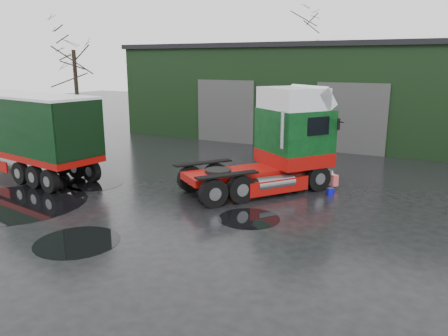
# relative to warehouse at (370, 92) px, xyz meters

# --- Properties ---
(ground) EXTENTS (100.00, 100.00, 0.00)m
(ground) POSITION_rel_warehouse_xyz_m (-2.00, -20.00, -3.16)
(ground) COLOR black
(warehouse) EXTENTS (32.40, 12.40, 6.30)m
(warehouse) POSITION_rel_warehouse_xyz_m (0.00, 0.00, 0.00)
(warehouse) COLOR black
(warehouse) RESTS_ON ground
(hero_tractor) EXTENTS (6.30, 7.14, 4.19)m
(hero_tractor) POSITION_rel_warehouse_xyz_m (-1.80, -15.50, -1.06)
(hero_tractor) COLOR #093713
(hero_tractor) RESTS_ON ground
(trailer_left) EXTENTS (12.42, 4.38, 3.78)m
(trailer_left) POSITION_rel_warehouse_xyz_m (-13.98, -17.66, -1.26)
(trailer_left) COLOR silver
(trailer_left) RESTS_ON ground
(wash_bucket) EXTENTS (0.37, 0.37, 0.27)m
(wash_bucket) POSITION_rel_warehouse_xyz_m (1.11, -14.60, -3.02)
(wash_bucket) COLOR #0B08B8
(wash_bucket) RESTS_ON ground
(tree_left) EXTENTS (4.40, 4.40, 8.50)m
(tree_left) POSITION_rel_warehouse_xyz_m (-19.00, -8.00, 1.09)
(tree_left) COLOR black
(tree_left) RESTS_ON ground
(tree_back_a) EXTENTS (4.40, 4.40, 9.50)m
(tree_back_a) POSITION_rel_warehouse_xyz_m (-8.00, 10.00, 1.59)
(tree_back_a) COLOR black
(tree_back_a) RESTS_ON ground
(puddle_0) EXTENTS (2.49, 2.49, 0.01)m
(puddle_0) POSITION_rel_warehouse_xyz_m (-4.35, -22.66, -3.15)
(puddle_0) COLOR black
(puddle_0) RESTS_ON ground
(puddle_1) EXTENTS (2.10, 2.10, 0.01)m
(puddle_1) POSITION_rel_warehouse_xyz_m (-0.67, -18.53, -3.15)
(puddle_1) COLOR black
(puddle_1) RESTS_ON ground
(puddle_2) EXTENTS (4.99, 4.99, 0.01)m
(puddle_2) POSITION_rel_warehouse_xyz_m (-9.02, -21.02, -3.15)
(puddle_2) COLOR black
(puddle_2) RESTS_ON ground
(puddle_4) EXTENTS (2.38, 2.38, 0.01)m
(puddle_4) POSITION_rel_warehouse_xyz_m (-8.36, -17.68, -3.15)
(puddle_4) COLOR black
(puddle_4) RESTS_ON ground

